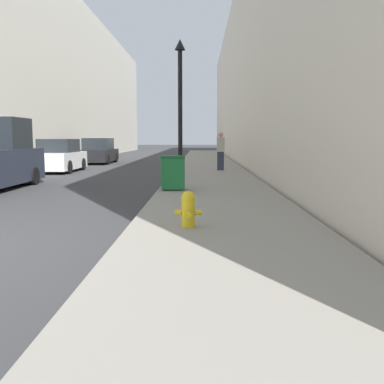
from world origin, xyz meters
TOP-DOWN VIEW (x-y plane):
  - sidewalk_right at (5.28, 18.00)m, footprint 3.52×60.00m
  - building_right_stone at (13.14, 26.00)m, footprint 12.00×60.00m
  - fire_hydrant at (4.60, 1.62)m, footprint 0.47×0.36m
  - trash_bin at (3.99, 7.01)m, footprint 0.70×0.58m
  - lamppost at (4.02, 11.02)m, footprint 0.40×0.40m
  - parked_sedan_near at (-2.29, 15.64)m, footprint 1.85×4.00m
  - parked_sedan_far at (-2.04, 22.91)m, footprint 1.96×4.40m
  - pedestrian_on_sidewalk at (5.78, 14.92)m, footprint 0.37×0.24m

SIDE VIEW (x-z plane):
  - sidewalk_right at x=5.28m, z-range 0.00..0.15m
  - fire_hydrant at x=4.60m, z-range 0.17..0.80m
  - trash_bin at x=3.99m, z-range 0.17..1.19m
  - parked_sedan_near at x=-2.29m, z-range -0.07..1.58m
  - parked_sedan_far at x=-2.04m, z-range -0.08..1.61m
  - pedestrian_on_sidewalk at x=5.78m, z-range 0.16..1.99m
  - lamppost at x=4.02m, z-range 0.45..5.72m
  - building_right_stone at x=13.14m, z-range 0.00..11.84m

